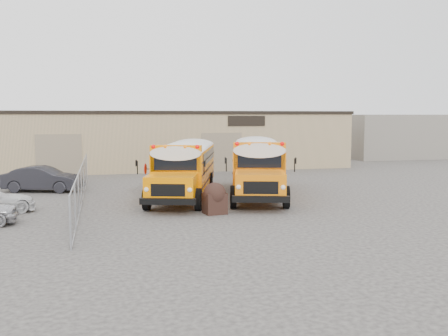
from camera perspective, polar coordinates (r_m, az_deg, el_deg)
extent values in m
plane|color=#33302F|center=(23.34, -1.29, -4.67)|extent=(120.00, 120.00, 0.00)
cube|color=tan|center=(42.74, -7.08, 3.20)|extent=(30.00, 10.00, 4.50)
cube|color=black|center=(42.69, -7.12, 6.28)|extent=(30.20, 10.20, 0.25)
cube|color=black|center=(38.95, 2.60, 5.40)|extent=(3.00, 0.08, 0.80)
cube|color=gray|center=(37.61, -18.36, 1.41)|extent=(3.20, 0.08, 3.00)
cube|color=gray|center=(38.54, -0.28, 1.82)|extent=(3.20, 0.08, 3.00)
cylinder|color=#999BA1|center=(16.79, -17.17, -6.05)|extent=(0.07, 0.07, 1.80)
cylinder|color=#999BA1|center=(19.73, -16.66, -4.25)|extent=(0.07, 0.07, 1.80)
cylinder|color=#999BA1|center=(22.69, -16.28, -2.92)|extent=(0.07, 0.07, 1.80)
cylinder|color=#999BA1|center=(25.65, -15.99, -1.89)|extent=(0.07, 0.07, 1.80)
cylinder|color=#999BA1|center=(28.63, -15.76, -1.08)|extent=(0.07, 0.07, 1.80)
cylinder|color=#999BA1|center=(31.61, -15.57, -0.42)|extent=(0.07, 0.07, 1.80)
cylinder|color=#999BA1|center=(34.59, -15.42, 0.12)|extent=(0.07, 0.07, 1.80)
cylinder|color=#999BA1|center=(25.55, -16.05, 0.06)|extent=(0.05, 18.00, 0.05)
cylinder|color=#999BA1|center=(25.78, -15.93, -3.76)|extent=(0.05, 18.00, 0.05)
cube|color=#999BA1|center=(25.65, -15.99, -1.89)|extent=(0.02, 18.00, 1.70)
cube|color=gray|center=(54.72, 18.25, 3.50)|extent=(10.00, 8.00, 4.40)
cube|color=#FF8500|center=(33.41, -3.03, 1.23)|extent=(4.58, 7.97, 2.04)
cube|color=#FF8500|center=(28.62, -4.08, -0.48)|extent=(2.73, 2.73, 1.15)
cube|color=black|center=(29.63, -3.82, 1.72)|extent=(1.97, 0.65, 0.75)
cube|color=silver|center=(33.33, -3.04, 3.24)|extent=(4.60, 8.05, 0.40)
cube|color=#FF8500|center=(29.82, -3.78, 2.96)|extent=(2.48, 1.19, 0.36)
sphere|color=#E50705|center=(29.73, -5.84, 3.16)|extent=(0.20, 0.20, 0.20)
sphere|color=#E50705|center=(29.48, -1.81, 3.17)|extent=(0.20, 0.20, 0.20)
sphere|color=orange|center=(29.65, -4.74, 3.17)|extent=(0.20, 0.20, 0.20)
sphere|color=orange|center=(29.53, -2.92, 3.17)|extent=(0.20, 0.20, 0.20)
cube|color=black|center=(27.52, -4.38, -1.70)|extent=(2.40, 0.92, 0.28)
cube|color=black|center=(37.30, -2.39, 0.35)|extent=(2.39, 0.90, 0.28)
cube|color=black|center=(33.41, -3.03, 1.10)|extent=(4.58, 7.84, 0.06)
cube|color=black|center=(33.66, -2.98, 2.25)|extent=(4.26, 6.84, 0.62)
cylinder|color=black|center=(28.97, -6.37, -1.57)|extent=(0.57, 1.07, 1.04)
cylinder|color=black|center=(28.68, -1.69, -1.61)|extent=(0.57, 1.07, 1.04)
cylinder|color=black|center=(35.15, -4.68, -0.21)|extent=(0.57, 1.07, 1.04)
cylinder|color=black|center=(34.90, -0.82, -0.24)|extent=(0.57, 1.07, 1.04)
cylinder|color=#BF0505|center=(31.07, -6.66, 1.07)|extent=(0.19, 0.54, 0.56)
cube|color=orange|center=(34.33, 3.56, 1.46)|extent=(4.66, 8.27, 2.12)
cube|color=orange|center=(29.33, 3.76, -0.24)|extent=(2.82, 2.82, 1.19)
cube|color=black|center=(30.39, 3.72, 1.98)|extent=(2.05, 0.65, 0.78)
cube|color=silver|center=(34.26, 3.58, 3.48)|extent=(4.68, 8.35, 0.41)
cube|color=orange|center=(30.59, 3.72, 3.23)|extent=(2.58, 1.20, 0.37)
sphere|color=#E50705|center=(30.34, 1.68, 3.45)|extent=(0.21, 0.21, 0.21)
sphere|color=#E50705|center=(30.39, 5.78, 3.43)|extent=(0.21, 0.21, 0.21)
sphere|color=orange|center=(30.34, 2.81, 3.45)|extent=(0.21, 0.21, 0.21)
sphere|color=orange|center=(30.36, 4.66, 3.44)|extent=(0.21, 0.21, 0.21)
cube|color=black|center=(28.18, 3.82, -1.47)|extent=(2.50, 0.92, 0.29)
cube|color=black|center=(38.39, 3.43, 0.54)|extent=(2.49, 0.90, 0.29)
cube|color=black|center=(34.34, 3.56, 1.33)|extent=(4.65, 8.13, 0.06)
cube|color=black|center=(34.60, 3.56, 2.48)|extent=(4.35, 7.08, 0.64)
cylinder|color=black|center=(29.51, 1.36, -1.36)|extent=(0.58, 1.11, 1.08)
cylinder|color=black|center=(29.57, 6.13, -1.37)|extent=(0.58, 1.11, 1.08)
cylinder|color=black|center=(35.99, 1.54, -0.02)|extent=(0.58, 1.11, 1.08)
cylinder|color=black|center=(36.04, 5.46, -0.03)|extent=(0.58, 1.11, 1.08)
cube|color=black|center=(22.08, -1.07, -4.06)|extent=(1.05, 0.97, 0.93)
sphere|color=black|center=(22.01, -1.07, -2.99)|extent=(1.02, 1.02, 1.02)
imported|color=black|center=(30.25, -20.03, -1.18)|extent=(4.67, 2.75, 1.45)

